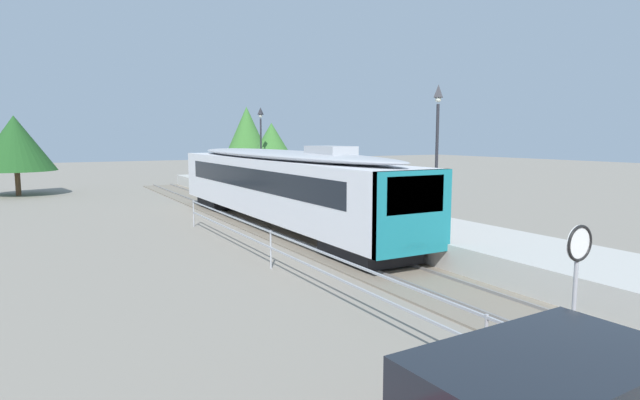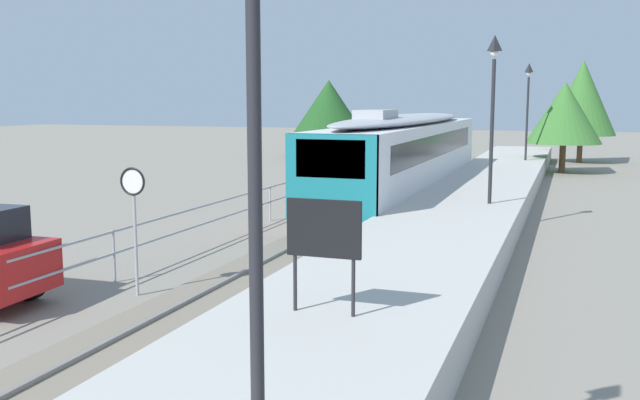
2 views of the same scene
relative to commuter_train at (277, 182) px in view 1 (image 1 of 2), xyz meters
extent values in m
plane|color=gray|center=(-3.00, -5.75, -2.15)|extent=(160.00, 160.00, 0.00)
cube|color=slate|center=(0.00, -5.75, -2.12)|extent=(3.20, 60.00, 0.06)
cube|color=slate|center=(-0.72, -5.75, -2.05)|extent=(0.08, 60.00, 0.08)
cube|color=slate|center=(0.72, -5.75, -2.05)|extent=(0.08, 60.00, 0.08)
cube|color=silver|center=(0.00, 0.11, -0.18)|extent=(2.80, 19.96, 2.55)
cube|color=#19757F|center=(0.00, -9.77, -0.18)|extent=(2.80, 0.24, 2.55)
cube|color=black|center=(0.00, -9.85, 0.38)|extent=(2.13, 0.08, 1.12)
cube|color=black|center=(0.00, 0.11, 0.23)|extent=(2.82, 16.77, 0.92)
ellipsoid|color=#A8AAAF|center=(0.00, 0.11, 1.27)|extent=(2.69, 19.16, 0.44)
cube|color=#A8AAAF|center=(0.00, -4.88, 1.55)|extent=(1.10, 2.20, 0.36)
cube|color=#EAE5C6|center=(0.00, -9.84, -1.18)|extent=(1.00, 0.10, 0.20)
cube|color=black|center=(0.00, -7.47, -1.73)|extent=(2.24, 3.20, 0.55)
cube|color=black|center=(0.00, 7.69, -1.73)|extent=(2.24, 3.20, 0.55)
cube|color=#B7B5AD|center=(3.25, -5.75, -1.70)|extent=(3.90, 60.00, 0.90)
cylinder|color=#232328|center=(4.17, -6.09, 1.05)|extent=(0.12, 0.12, 4.60)
pyramid|color=#232328|center=(4.17, -6.09, 3.85)|extent=(0.34, 0.34, 0.50)
sphere|color=silver|center=(4.17, -6.09, 3.53)|extent=(0.24, 0.24, 0.24)
cylinder|color=#232328|center=(4.17, 11.79, 1.05)|extent=(0.12, 0.12, 4.60)
pyramid|color=#232328|center=(4.17, 11.79, 3.85)|extent=(0.34, 0.34, 0.50)
sphere|color=silver|center=(4.17, 11.79, 3.53)|extent=(0.24, 0.24, 0.24)
cylinder|color=#9EA0A5|center=(-2.15, -16.54, -1.05)|extent=(0.07, 0.07, 2.20)
cylinder|color=white|center=(-2.15, -16.56, 0.35)|extent=(0.60, 0.03, 0.60)
torus|color=black|center=(-2.15, -16.57, 0.35)|extent=(0.61, 0.05, 0.61)
cube|color=#9EA0A5|center=(-3.30, -15.75, -0.95)|extent=(0.05, 36.00, 0.05)
cube|color=#9EA0A5|center=(-3.30, -15.75, -1.46)|extent=(0.05, 36.00, 0.05)
cylinder|color=#9EA0A5|center=(-3.30, -15.75, -1.52)|extent=(0.06, 0.06, 1.25)
cylinder|color=#9EA0A5|center=(-3.30, -6.75, -1.52)|extent=(0.06, 0.06, 1.25)
cylinder|color=#9EA0A5|center=(-3.30, 2.25, -1.52)|extent=(0.06, 0.06, 1.25)
cube|color=black|center=(-5.40, -18.48, -0.45)|extent=(2.97, 1.79, 0.68)
cylinder|color=brown|center=(6.09, 14.32, -1.28)|extent=(0.36, 0.36, 1.73)
cone|color=#38702D|center=(6.09, 14.32, 1.36)|extent=(4.30, 4.30, 3.55)
cylinder|color=brown|center=(7.09, 21.99, -1.21)|extent=(0.36, 0.36, 1.88)
cone|color=#38702D|center=(7.09, 21.99, 2.25)|extent=(4.51, 4.51, 5.03)
cylinder|color=brown|center=(-10.79, 21.33, -1.24)|extent=(0.36, 0.36, 1.81)
cone|color=#1E4C1E|center=(-10.79, 21.33, 1.63)|extent=(5.35, 5.35, 3.95)
camera|label=1|loc=(-9.84, -21.68, 2.06)|focal=28.97mm
camera|label=2|loc=(6.62, -29.23, 2.05)|focal=39.61mm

